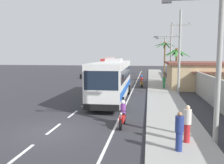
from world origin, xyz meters
TOP-DOWN VIEW (x-y plane):
  - ground_plane at (0.00, 0.00)m, footprint 160.00×160.00m
  - sidewalk_kerb at (6.80, 10.00)m, footprint 3.20×90.00m
  - lane_markings at (2.02, 14.68)m, footprint 3.56×71.00m
  - boundary_wall at (10.60, 14.00)m, footprint 0.24×60.00m
  - coach_bus_foreground at (1.98, 9.53)m, footprint 3.14×11.61m
  - coach_bus_far_lane at (-1.85, 32.17)m, footprint 3.62×11.08m
  - motorcycle_beside_bus at (3.82, 1.65)m, footprint 0.56×1.96m
  - motorcycle_trailing at (4.41, 18.86)m, footprint 0.56×1.96m
  - pedestrian_near_kerb at (7.09, -0.83)m, footprint 0.36×0.36m
  - pedestrian_midwalk at (6.60, -1.92)m, footprint 0.36×0.36m
  - pedestrian_far_walk at (7.14, 17.27)m, footprint 0.36×0.36m
  - utility_pole_nearest at (8.35, -0.45)m, footprint 3.80×0.24m
  - utility_pole_mid at (8.24, 13.12)m, footprint 3.65×0.24m
  - utility_pole_far at (8.60, 26.68)m, footprint 3.33×0.24m
  - utility_pole_distant at (8.58, 40.25)m, footprint 1.94×0.24m
  - palm_nearest at (9.40, 24.81)m, footprint 3.76×3.92m
  - palm_second at (9.95, 30.13)m, footprint 3.32×3.73m
  - palm_third at (8.39, 36.56)m, footprint 4.07×3.89m

SIDE VIEW (x-z plane):
  - ground_plane at x=0.00m, z-range 0.00..0.00m
  - lane_markings at x=2.02m, z-range 0.00..0.01m
  - sidewalk_kerb at x=6.80m, z-range 0.00..0.14m
  - motorcycle_trailing at x=4.41m, z-range -0.14..1.41m
  - motorcycle_beside_bus at x=3.82m, z-range -0.14..1.41m
  - pedestrian_far_walk at x=7.14m, z-range 0.18..1.80m
  - pedestrian_midwalk at x=6.60m, z-range 0.18..1.87m
  - pedestrian_near_kerb at x=7.09m, z-range 0.18..1.93m
  - boundary_wall at x=10.60m, z-range 0.00..2.37m
  - coach_bus_far_lane at x=-1.85m, z-range 0.08..3.85m
  - coach_bus_foreground at x=1.98m, z-range 0.08..3.90m
  - palm_nearest at x=9.40m, z-range 1.14..6.22m
  - palm_second at x=9.95m, z-range 1.21..6.60m
  - utility_pole_distant at x=8.58m, z-range 0.17..8.38m
  - utility_pole_mid at x=8.24m, z-range 0.27..8.93m
  - utility_pole_far at x=8.60m, z-range 0.28..9.02m
  - utility_pole_nearest at x=8.35m, z-range 0.32..8.99m
  - palm_third at x=8.39m, z-range 1.50..8.31m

